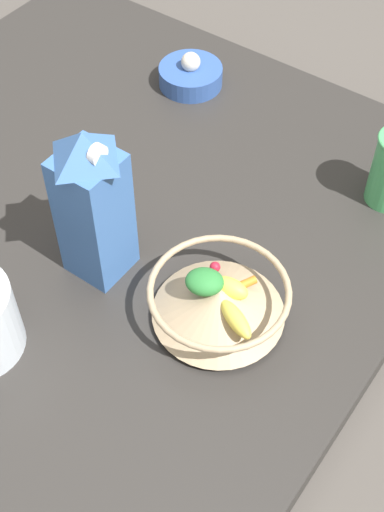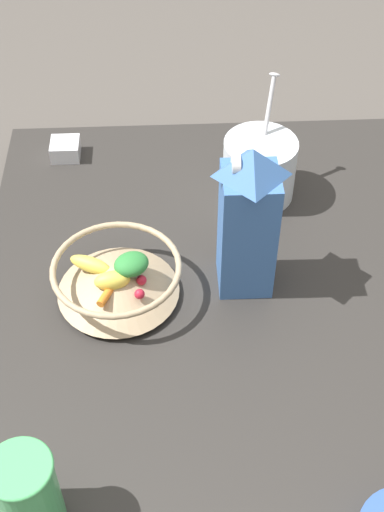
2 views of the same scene
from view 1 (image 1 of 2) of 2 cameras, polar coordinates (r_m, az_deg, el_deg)
The scene contains 5 objects.
ground_plane at distance 1.24m, azimuth -7.66°, elevation 2.49°, with size 6.00×6.00×0.00m, color #4C4742.
countertop at distance 1.23m, azimuth -7.78°, elevation 3.27°, with size 1.05×1.05×0.05m.
fruit_bowl at distance 1.02m, azimuth 2.16°, elevation -3.52°, with size 0.21×0.21×0.08m.
milk_carton at distance 1.02m, azimuth -7.93°, elevation 4.11°, with size 0.08×0.08×0.27m.
garlic_bowl at distance 1.43m, azimuth -0.11°, elevation 14.29°, with size 0.12×0.12×0.07m.
Camera 1 is at (-0.57, -0.62, 0.92)m, focal length 50.00 mm.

